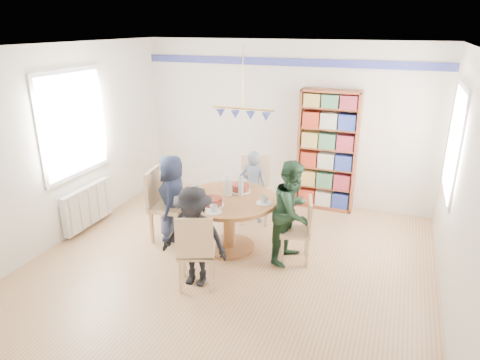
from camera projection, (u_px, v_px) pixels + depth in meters
The scene contains 14 objects.
ground at pixel (229, 267), 5.48m from camera, with size 5.00×5.00×0.00m, color tan.
room_shell at pixel (234, 125), 5.75m from camera, with size 5.00×5.00×5.00m.
radiator at pixel (88, 206), 6.43m from camera, with size 0.12×1.00×0.60m.
dining_table at pixel (229, 211), 5.75m from camera, with size 1.30×1.30×0.75m.
chair_left at pixel (162, 201), 6.04m from camera, with size 0.52×0.52×1.03m.
chair_right at pixel (301, 227), 5.47m from camera, with size 0.47×0.47×0.87m.
chair_far at pixel (255, 186), 6.64m from camera, with size 0.55×0.55×1.02m.
chair_near at pixel (196, 249), 4.86m from camera, with size 0.54×0.54×0.95m.
person_left at pixel (173, 198), 6.02m from camera, with size 0.61×0.40×1.24m, color #171E34.
person_right at pixel (292, 212), 5.44m from camera, with size 0.66×0.51×1.36m, color #193320.
person_far at pixel (253, 187), 6.57m from camera, with size 0.42×0.27×1.14m, color gray.
person_near at pixel (194, 237), 4.93m from camera, with size 0.79×0.46×1.23m, color black.
bookshelf at pixel (327, 152), 6.93m from camera, with size 0.94×0.28×1.97m.
tableware at pixel (228, 192), 5.69m from camera, with size 1.18×1.18×0.31m.
Camera 1 is at (1.84, -4.39, 2.94)m, focal length 32.00 mm.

